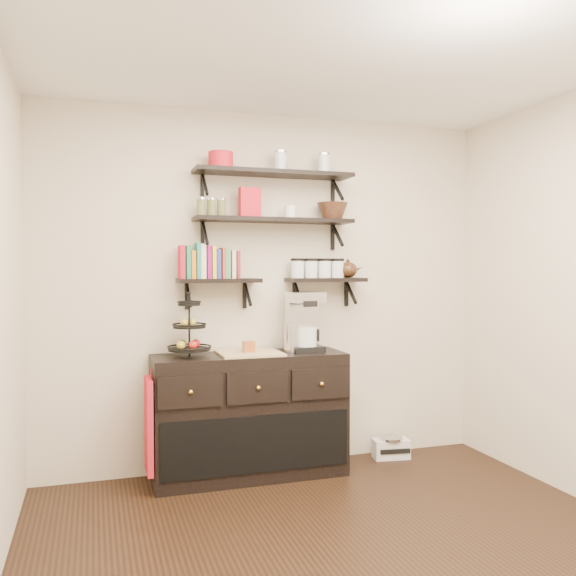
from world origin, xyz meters
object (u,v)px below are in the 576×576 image
(coffee_maker, at_px, (304,323))
(sideboard, at_px, (249,415))
(fruit_stand, at_px, (190,335))
(radio, at_px, (391,448))

(coffee_maker, bearing_deg, sideboard, 179.80)
(sideboard, height_order, fruit_stand, fruit_stand)
(sideboard, relative_size, radio, 4.62)
(coffee_maker, xyz_separation_m, radio, (0.75, 0.03, -1.03))
(coffee_maker, bearing_deg, radio, -2.01)
(fruit_stand, xyz_separation_m, coffee_maker, (0.87, 0.03, 0.06))
(radio, bearing_deg, sideboard, -168.66)
(coffee_maker, distance_m, radio, 1.27)
(sideboard, xyz_separation_m, radio, (1.18, 0.06, -0.37))
(sideboard, bearing_deg, radio, 2.88)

